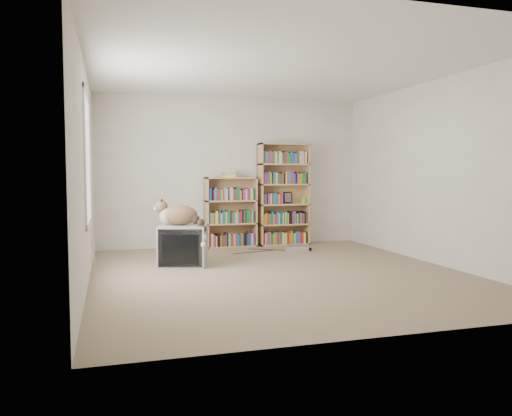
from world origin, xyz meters
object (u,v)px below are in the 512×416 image
object	(u,v)px
crt_tv	(183,245)
bookcase_short	(231,215)
cat	(183,218)
bookcase_tall	(283,197)
dvd_player	(297,248)

from	to	relation	value
crt_tv	bookcase_short	world-z (taller)	bookcase_short
crt_tv	cat	distance (m)	0.37
crt_tv	bookcase_tall	distance (m)	2.50
cat	bookcase_short	distance (m)	1.78
dvd_player	crt_tv	bearing A→B (deg)	-141.77
bookcase_short	bookcase_tall	bearing A→B (deg)	-0.08
cat	bookcase_tall	xyz separation A→B (m)	(1.95, 1.47, 0.19)
crt_tv	bookcase_tall	xyz separation A→B (m)	(1.94, 1.47, 0.56)
cat	bookcase_tall	distance (m)	2.45
bookcase_short	dvd_player	xyz separation A→B (m)	(0.91, -0.74, -0.49)
crt_tv	dvd_player	size ratio (longest dim) A/B	2.06
bookcase_short	dvd_player	bearing A→B (deg)	-39.22
bookcase_tall	bookcase_short	size ratio (longest dim) A/B	1.49
cat	dvd_player	xyz separation A→B (m)	(1.92, 0.73, -0.60)
dvd_player	bookcase_short	bearing A→B (deg)	158.01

